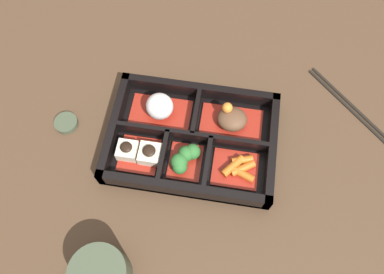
% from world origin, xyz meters
% --- Properties ---
extents(ground_plane, '(3.00, 3.00, 0.00)m').
position_xyz_m(ground_plane, '(0.00, 0.00, 0.00)').
color(ground_plane, '#4C3523').
extents(bento_base, '(0.30, 0.21, 0.01)m').
position_xyz_m(bento_base, '(0.00, 0.00, 0.01)').
color(bento_base, black).
rests_on(bento_base, ground_plane).
extents(bento_rim, '(0.30, 0.21, 0.04)m').
position_xyz_m(bento_rim, '(-0.00, -0.00, 0.02)').
color(bento_rim, black).
rests_on(bento_rim, ground_plane).
extents(bowl_rice, '(0.12, 0.07, 0.06)m').
position_xyz_m(bowl_rice, '(-0.07, 0.05, 0.03)').
color(bowl_rice, maroon).
rests_on(bowl_rice, bento_base).
extents(bowl_stew, '(0.12, 0.07, 0.05)m').
position_xyz_m(bowl_stew, '(0.07, 0.05, 0.03)').
color(bowl_stew, maroon).
rests_on(bowl_stew, bento_base).
extents(bowl_tofu, '(0.08, 0.07, 0.04)m').
position_xyz_m(bowl_tofu, '(-0.09, -0.05, 0.02)').
color(bowl_tofu, maroon).
rests_on(bowl_tofu, bento_base).
extents(bowl_greens, '(0.06, 0.07, 0.04)m').
position_xyz_m(bowl_greens, '(-0.01, -0.04, 0.03)').
color(bowl_greens, maroon).
rests_on(bowl_greens, bento_base).
extents(bowl_carrots, '(0.08, 0.07, 0.02)m').
position_xyz_m(bowl_carrots, '(0.09, -0.04, 0.02)').
color(bowl_carrots, maroon).
rests_on(bowl_carrots, bento_base).
extents(chopsticks, '(0.17, 0.16, 0.01)m').
position_xyz_m(chopsticks, '(0.30, 0.12, 0.00)').
color(chopsticks, black).
rests_on(chopsticks, ground_plane).
extents(sauce_dish, '(0.04, 0.04, 0.01)m').
position_xyz_m(sauce_dish, '(-0.24, -0.00, 0.01)').
color(sauce_dish, '#424C38').
rests_on(sauce_dish, ground_plane).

